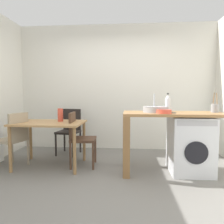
{
  "coord_description": "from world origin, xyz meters",
  "views": [
    {
      "loc": [
        0.28,
        -2.76,
        1.17
      ],
      "look_at": [
        0.02,
        0.45,
        0.92
      ],
      "focal_mm": 32.64,
      "sensor_mm": 36.0,
      "label": 1
    }
  ],
  "objects": [
    {
      "name": "chair_spare_by_wall",
      "position": [
        -0.9,
        1.25,
        0.51
      ],
      "size": [
        0.46,
        0.46,
        0.9
      ],
      "rotation": [
        0.0,
        0.0,
        2.98
      ],
      "color": "black",
      "rests_on": "ground_plane"
    },
    {
      "name": "utensil_crock",
      "position": [
        1.59,
        0.43,
        0.99
      ],
      "size": [
        0.11,
        0.11,
        0.3
      ],
      "color": "gray",
      "rests_on": "kitchen_counter"
    },
    {
      "name": "mixing_bowl",
      "position": [
        0.79,
        0.18,
        0.95
      ],
      "size": [
        0.21,
        0.21,
        0.06
      ],
      "color": "#D84C38",
      "rests_on": "kitchen_counter"
    },
    {
      "name": "kitchen_counter",
      "position": [
        0.75,
        0.38,
        0.76
      ],
      "size": [
        1.5,
        0.68,
        0.92
      ],
      "color": "#9E7042",
      "rests_on": "ground_plane"
    },
    {
      "name": "vase",
      "position": [
        -0.86,
        0.58,
        0.85
      ],
      "size": [
        0.09,
        0.09,
        0.22
      ],
      "primitive_type": "cylinder",
      "color": "#D84C38",
      "rests_on": "dining_table"
    },
    {
      "name": "chair_opposite",
      "position": [
        -0.54,
        0.52,
        0.51
      ],
      "size": [
        0.42,
        0.42,
        0.9
      ],
      "rotation": [
        0.0,
        0.0,
        -1.51
      ],
      "color": "#4C3323",
      "rests_on": "ground_plane"
    },
    {
      "name": "tap",
      "position": [
        0.69,
        0.56,
        1.06
      ],
      "size": [
        0.02,
        0.02,
        0.28
      ],
      "primitive_type": "cylinder",
      "color": "#B2B2B7",
      "rests_on": "kitchen_counter"
    },
    {
      "name": "chair_person_seat",
      "position": [
        -1.56,
        0.36,
        0.51
      ],
      "size": [
        0.5,
        0.5,
        0.9
      ],
      "rotation": [
        0.0,
        0.0,
        1.28
      ],
      "color": "gray",
      "rests_on": "ground_plane"
    },
    {
      "name": "bottle_tall_green",
      "position": [
        0.9,
        0.5,
        1.05
      ],
      "size": [
        0.08,
        0.08,
        0.29
      ],
      "color": "silver",
      "rests_on": "kitchen_counter"
    },
    {
      "name": "ground_plane",
      "position": [
        0.0,
        0.0,
        0.0
      ],
      "size": [
        5.46,
        5.46,
        0.0
      ],
      "primitive_type": "plane",
      "color": "slate"
    },
    {
      "name": "scissors",
      "position": [
        0.91,
        0.28,
        0.92
      ],
      "size": [
        0.15,
        0.06,
        0.01
      ],
      "color": "#B2B2B7",
      "rests_on": "kitchen_counter"
    },
    {
      "name": "dining_table",
      "position": [
        -1.01,
        0.48,
        0.64
      ],
      "size": [
        1.1,
        0.76,
        0.74
      ],
      "color": "tan",
      "rests_on": "ground_plane"
    },
    {
      "name": "sink_basin",
      "position": [
        0.69,
        0.38,
        0.97
      ],
      "size": [
        0.38,
        0.38,
        0.09
      ],
      "primitive_type": "cylinder",
      "color": "#9EA0A5",
      "rests_on": "kitchen_counter"
    },
    {
      "name": "wall_back",
      "position": [
        0.0,
        1.75,
        1.35
      ],
      "size": [
        4.6,
        0.1,
        2.7
      ],
      "primitive_type": "cube",
      "color": "silver",
      "rests_on": "ground_plane"
    },
    {
      "name": "washing_machine",
      "position": [
        1.22,
        0.38,
        0.43
      ],
      "size": [
        0.6,
        0.61,
        0.86
      ],
      "color": "silver",
      "rests_on": "ground_plane"
    }
  ]
}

